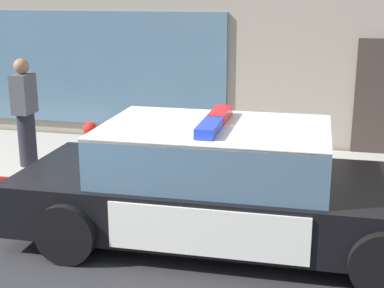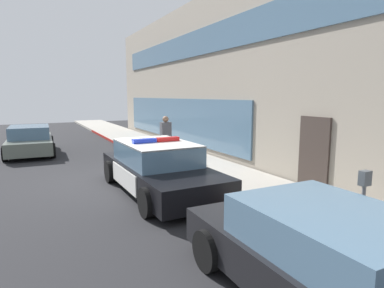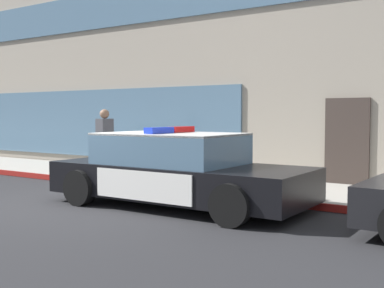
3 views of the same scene
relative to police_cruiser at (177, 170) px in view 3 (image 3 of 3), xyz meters
name	(u,v)px [view 3 (image 3 of 3)]	position (x,y,z in m)	size (l,w,h in m)	color
ground	(76,203)	(-1.82, -0.83, -0.68)	(48.00, 48.00, 0.00)	#262628
sidewalk	(174,181)	(-1.82, 2.39, -0.61)	(48.00, 2.62, 0.15)	#A39E93
curb_red_paint	(140,187)	(-1.82, 1.07, -0.61)	(28.80, 0.04, 0.14)	maroon
storefront_building	(218,71)	(-4.72, 9.24, 2.75)	(22.58, 11.08, 6.85)	gray
police_cruiser	(177,170)	(0.00, 0.00, 0.00)	(4.98, 2.20, 1.49)	black
fire_hydrant	(140,164)	(-2.49, 1.86, -0.18)	(0.34, 0.39, 0.73)	red
pedestrian_on_sidewalk	(105,142)	(-3.50, 1.69, 0.33)	(0.28, 0.40, 1.71)	#23232D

